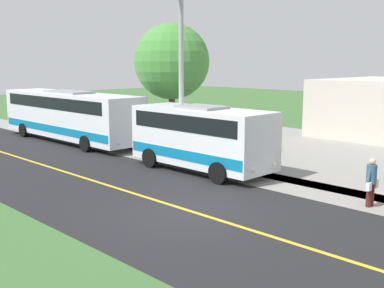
{
  "coord_description": "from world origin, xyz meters",
  "views": [
    {
      "loc": [
        10.48,
        10.68,
        4.84
      ],
      "look_at": [
        -3.5,
        -3.27,
        1.4
      ],
      "focal_mm": 44.0,
      "sensor_mm": 36.0,
      "label": 1
    }
  ],
  "objects_px": {
    "street_light_pole": "(179,72)",
    "tree_curbside": "(172,62)",
    "shuttle_bus_front": "(202,135)",
    "transit_bus_rear": "(70,114)",
    "pedestrian_with_bags": "(371,181)"
  },
  "relations": [
    {
      "from": "shuttle_bus_front",
      "to": "transit_bus_rear",
      "type": "bearing_deg",
      "value": -90.17
    },
    {
      "from": "pedestrian_with_bags",
      "to": "street_light_pole",
      "type": "height_order",
      "value": "street_light_pole"
    },
    {
      "from": "tree_curbside",
      "to": "shuttle_bus_front",
      "type": "bearing_deg",
      "value": 60.49
    },
    {
      "from": "street_light_pole",
      "to": "tree_curbside",
      "type": "bearing_deg",
      "value": -127.68
    },
    {
      "from": "transit_bus_rear",
      "to": "tree_curbside",
      "type": "relative_size",
      "value": 1.73
    },
    {
      "from": "transit_bus_rear",
      "to": "tree_curbside",
      "type": "xyz_separation_m",
      "value": [
        -2.83,
        6.24,
        3.15
      ]
    },
    {
      "from": "pedestrian_with_bags",
      "to": "transit_bus_rear",
      "type": "bearing_deg",
      "value": -89.61
    },
    {
      "from": "shuttle_bus_front",
      "to": "street_light_pole",
      "type": "relative_size",
      "value": 0.88
    },
    {
      "from": "pedestrian_with_bags",
      "to": "street_light_pole",
      "type": "xyz_separation_m",
      "value": [
        -0.17,
        -9.57,
        3.5
      ]
    },
    {
      "from": "street_light_pole",
      "to": "tree_curbside",
      "type": "height_order",
      "value": "street_light_pole"
    },
    {
      "from": "transit_bus_rear",
      "to": "street_light_pole",
      "type": "bearing_deg",
      "value": 91.83
    },
    {
      "from": "shuttle_bus_front",
      "to": "tree_curbside",
      "type": "relative_size",
      "value": 1.0
    },
    {
      "from": "street_light_pole",
      "to": "tree_curbside",
      "type": "relative_size",
      "value": 1.14
    },
    {
      "from": "transit_bus_rear",
      "to": "pedestrian_with_bags",
      "type": "distance_m",
      "value": 19.1
    },
    {
      "from": "pedestrian_with_bags",
      "to": "tree_curbside",
      "type": "height_order",
      "value": "tree_curbside"
    }
  ]
}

